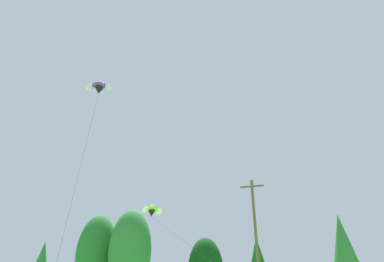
{
  "coord_description": "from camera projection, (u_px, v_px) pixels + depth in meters",
  "views": [
    {
      "loc": [
        6.99,
        5.57,
        2.42
      ],
      "look_at": [
        1.05,
        24.93,
        12.56
      ],
      "focal_mm": 31.73,
      "sensor_mm": 36.0,
      "label": 1
    }
  ],
  "objects": [
    {
      "name": "treeline_tree_b",
      "position": [
        96.0,
        254.0,
        45.62
      ],
      "size": [
        5.36,
        5.36,
        13.19
      ],
      "color": "#472D19",
      "rests_on": "ground_plane"
    },
    {
      "name": "treeline_tree_c",
      "position": [
        130.0,
        251.0,
        43.23
      ],
      "size": [
        5.4,
        5.4,
        13.33
      ],
      "color": "#472D19",
      "rests_on": "ground_plane"
    },
    {
      "name": "treeline_tree_f",
      "position": [
        345.0,
        253.0,
        35.35
      ],
      "size": [
        3.99,
        3.99,
        10.86
      ],
      "color": "#472D19",
      "rests_on": "ground_plane"
    },
    {
      "name": "utility_pole",
      "position": [
        257.0,
        247.0,
        29.65
      ],
      "size": [
        2.2,
        0.26,
        12.69
      ],
      "color": "brown",
      "rests_on": "ground_plane"
    },
    {
      "name": "parafoil_kite_high_purple",
      "position": [
        99.0,
        88.0,
        35.03
      ],
      "size": [
        7.6,
        11.29,
        21.54
      ],
      "color": "purple"
    },
    {
      "name": "parafoil_kite_mid_lime_white",
      "position": [
        152.0,
        211.0,
        37.13
      ],
      "size": [
        15.07,
        16.51,
        10.27
      ],
      "color": "#93D633"
    }
  ]
}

